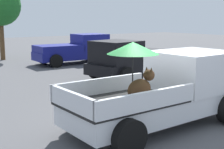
{
  "coord_description": "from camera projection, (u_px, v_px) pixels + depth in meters",
  "views": [
    {
      "loc": [
        -5.63,
        -5.88,
        2.82
      ],
      "look_at": [
        -0.0,
        2.0,
        1.1
      ],
      "focal_mm": 51.35,
      "sensor_mm": 36.0,
      "label": 1
    }
  ],
  "objects": [
    {
      "name": "ground_plane",
      "position": [
        156.0,
        126.0,
        8.43
      ],
      "size": [
        80.0,
        80.0,
        0.0
      ],
      "primitive_type": "plane",
      "color": "#4C4C4F"
    },
    {
      "name": "pickup_truck_red",
      "position": [
        131.0,
        59.0,
        15.23
      ],
      "size": [
        5.05,
        2.85,
        1.8
      ],
      "rotation": [
        0.0,
        0.0,
        3.33
      ],
      "color": "black",
      "rests_on": "ground"
    },
    {
      "name": "pickup_truck_main",
      "position": [
        169.0,
        88.0,
        8.51
      ],
      "size": [
        5.08,
        2.32,
        2.27
      ],
      "rotation": [
        0.0,
        0.0,
        0.02
      ],
      "color": "black",
      "rests_on": "ground"
    },
    {
      "name": "tree_by_lot",
      "position": [
        0.0,
        6.0,
        21.15
      ],
      "size": [
        2.74,
        2.74,
        5.01
      ],
      "color": "brown",
      "rests_on": "ground"
    },
    {
      "name": "pickup_truck_far",
      "position": [
        76.0,
        49.0,
        20.0
      ],
      "size": [
        4.84,
        2.26,
        1.8
      ],
      "rotation": [
        0.0,
        0.0,
        -0.02
      ],
      "color": "black",
      "rests_on": "ground"
    }
  ]
}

